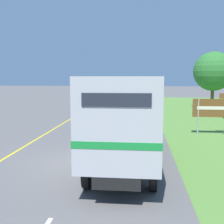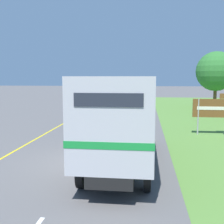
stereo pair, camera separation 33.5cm
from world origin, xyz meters
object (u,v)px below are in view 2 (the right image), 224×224
object	(u,v)px
highway_sign	(213,109)
horse_trailer_truck	(121,117)
roadside_tree_mid	(216,71)
lead_car_white	(101,105)
lead_car_white_ahead	(140,95)

from	to	relation	value
highway_sign	horse_trailer_truck	bearing A→B (deg)	-126.97
horse_trailer_truck	roadside_tree_mid	distance (m)	23.32
horse_trailer_truck	lead_car_white	xyz separation A→B (m)	(-3.24, 15.17, -1.09)
roadside_tree_mid	horse_trailer_truck	bearing A→B (deg)	-111.84
lead_car_white_ahead	lead_car_white	bearing A→B (deg)	-103.68
lead_car_white	lead_car_white_ahead	bearing A→B (deg)	76.32
lead_car_white_ahead	highway_sign	bearing A→B (deg)	-77.46
lead_car_white	roadside_tree_mid	distance (m)	13.88
horse_trailer_truck	roadside_tree_mid	world-z (taller)	roadside_tree_mid
roadside_tree_mid	highway_sign	bearing A→B (deg)	-103.59
horse_trailer_truck	roadside_tree_mid	bearing A→B (deg)	68.16
roadside_tree_mid	lead_car_white	bearing A→B (deg)	-151.78
highway_sign	roadside_tree_mid	size ratio (longest dim) A/B	0.40
lead_car_white	lead_car_white_ahead	size ratio (longest dim) A/B	1.01
highway_sign	roadside_tree_mid	distance (m)	15.48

